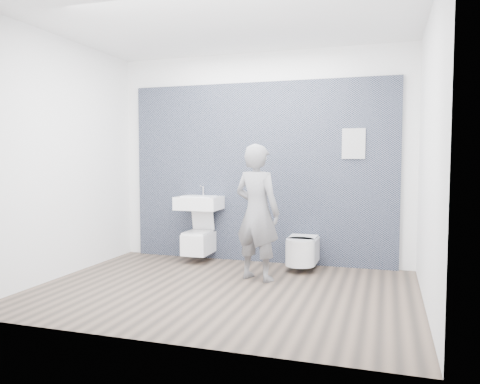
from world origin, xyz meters
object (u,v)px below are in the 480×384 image
(washbasin, at_px, (199,203))
(toilet_rounded, at_px, (302,251))
(visitor, at_px, (257,212))
(toilet_square, at_px, (199,241))

(washbasin, distance_m, toilet_rounded, 1.52)
(washbasin, height_order, visitor, visitor)
(washbasin, relative_size, toilet_square, 0.90)
(toilet_square, distance_m, toilet_rounded, 1.42)
(toilet_rounded, bearing_deg, toilet_square, 177.03)
(toilet_rounded, relative_size, visitor, 0.39)
(visitor, bearing_deg, toilet_rounded, -105.95)
(toilet_square, relative_size, visitor, 0.42)
(toilet_rounded, xyz_separation_m, visitor, (-0.41, -0.61, 0.53))
(washbasin, xyz_separation_m, toilet_square, (0.00, -0.02, -0.53))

